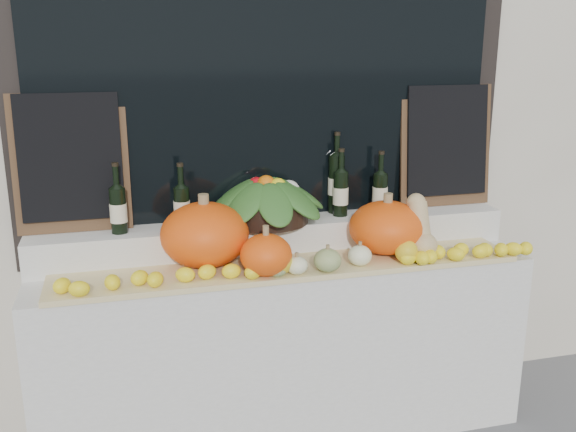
{
  "coord_description": "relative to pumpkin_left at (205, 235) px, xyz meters",
  "views": [
    {
      "loc": [
        -0.71,
        -1.21,
        1.89
      ],
      "look_at": [
        0.0,
        1.45,
        1.12
      ],
      "focal_mm": 40.0,
      "sensor_mm": 36.0,
      "label": 1
    }
  ],
  "objects": [
    {
      "name": "wine_bottle_far_left",
      "position": [
        -0.36,
        0.15,
        0.1
      ],
      "size": [
        0.08,
        0.08,
        0.32
      ],
      "color": "black",
      "rests_on": "rear_tier"
    },
    {
      "name": "wine_bottle_near_right",
      "position": [
        0.7,
        0.18,
        0.11
      ],
      "size": [
        0.08,
        0.08,
        0.33
      ],
      "color": "black",
      "rests_on": "rear_tier"
    },
    {
      "name": "display_sill",
      "position": [
        0.37,
        0.03,
        -0.61
      ],
      "size": [
        2.3,
        0.55,
        0.88
      ],
      "primitive_type": "cube",
      "color": "silver",
      "rests_on": "ground"
    },
    {
      "name": "pumpkin_center",
      "position": [
        0.23,
        -0.19,
        -0.05
      ],
      "size": [
        0.3,
        0.3,
        0.18
      ],
      "primitive_type": "ellipsoid",
      "rotation": [
        0.0,
        0.0,
        0.43
      ],
      "color": "#FC560D",
      "rests_on": "straw_bedding"
    },
    {
      "name": "chalkboard_left",
      "position": [
        -0.55,
        0.24,
        0.32
      ],
      "size": [
        0.5,
        0.09,
        0.62
      ],
      "rotation": [
        -0.1,
        0.0,
        0.0
      ],
      "color": "#4C331E",
      "rests_on": "rear_tier"
    },
    {
      "name": "butternut_squash",
      "position": [
        0.98,
        -0.13,
        -0.02
      ],
      "size": [
        0.14,
        0.2,
        0.29
      ],
      "color": "tan",
      "rests_on": "straw_bedding"
    },
    {
      "name": "pumpkin_right",
      "position": [
        0.85,
        -0.04,
        -0.02
      ],
      "size": [
        0.38,
        0.38,
        0.25
      ],
      "primitive_type": "ellipsoid",
      "rotation": [
        0.0,
        0.0,
        0.06
      ],
      "color": "#FC560D",
      "rests_on": "straw_bedding"
    },
    {
      "name": "lemon_heap",
      "position": [
        0.37,
        -0.21,
        -0.11
      ],
      "size": [
        2.2,
        0.16,
        0.06
      ],
      "primitive_type": null,
      "color": "yellow",
      "rests_on": "straw_bedding"
    },
    {
      "name": "rear_tier",
      "position": [
        0.37,
        0.18,
        -0.09
      ],
      "size": [
        2.3,
        0.25,
        0.16
      ],
      "primitive_type": "cube",
      "color": "silver",
      "rests_on": "display_sill"
    },
    {
      "name": "wine_bottle_far_right",
      "position": [
        0.91,
        0.18,
        0.1
      ],
      "size": [
        0.08,
        0.08,
        0.31
      ],
      "color": "black",
      "rests_on": "rear_tier"
    },
    {
      "name": "chalkboard_right",
      "position": [
        1.29,
        0.24,
        0.32
      ],
      "size": [
        0.5,
        0.09,
        0.62
      ],
      "rotation": [
        -0.1,
        0.0,
        0.0
      ],
      "color": "#4C331E",
      "rests_on": "rear_tier"
    },
    {
      "name": "produce_bowl",
      "position": [
        0.32,
        0.16,
        0.1
      ],
      "size": [
        0.61,
        0.61,
        0.24
      ],
      "color": "black",
      "rests_on": "rear_tier"
    },
    {
      "name": "wine_bottle_near_left",
      "position": [
        -0.08,
        0.17,
        0.09
      ],
      "size": [
        0.08,
        0.08,
        0.3
      ],
      "color": "black",
      "rests_on": "rear_tier"
    },
    {
      "name": "pumpkin_left",
      "position": [
        0.0,
        0.0,
        0.0
      ],
      "size": [
        0.42,
        0.42,
        0.29
      ],
      "primitive_type": "ellipsoid",
      "rotation": [
        0.0,
        0.0,
        0.08
      ],
      "color": "#FC560D",
      "rests_on": "straw_bedding"
    },
    {
      "name": "decorative_gourds",
      "position": [
        0.49,
        -0.21,
        -0.09
      ],
      "size": [
        0.71,
        0.15,
        0.15
      ],
      "color": "#39681F",
      "rests_on": "straw_bedding"
    },
    {
      "name": "wine_bottle_tall",
      "position": [
        0.69,
        0.24,
        0.14
      ],
      "size": [
        0.08,
        0.08,
        0.4
      ],
      "color": "black",
      "rests_on": "rear_tier"
    },
    {
      "name": "straw_bedding",
      "position": [
        0.37,
        -0.1,
        -0.16
      ],
      "size": [
        2.1,
        0.32,
        0.02
      ],
      "primitive_type": "cube",
      "color": "tan",
      "rests_on": "display_sill"
    }
  ]
}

